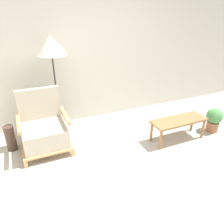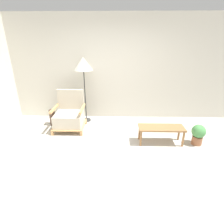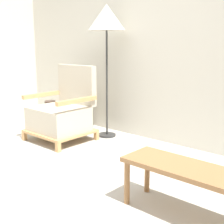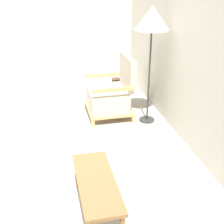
{
  "view_description": "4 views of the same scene",
  "coord_description": "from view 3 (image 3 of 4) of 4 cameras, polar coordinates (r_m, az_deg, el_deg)",
  "views": [
    {
      "loc": [
        -1.29,
        -1.8,
        2.07
      ],
      "look_at": [
        -0.04,
        1.07,
        0.55
      ],
      "focal_mm": 35.0,
      "sensor_mm": 36.0,
      "label": 1
    },
    {
      "loc": [
        0.05,
        -2.6,
        2.05
      ],
      "look_at": [
        -0.04,
        1.07,
        0.55
      ],
      "focal_mm": 28.0,
      "sensor_mm": 36.0,
      "label": 2
    },
    {
      "loc": [
        1.95,
        -1.17,
        1.21
      ],
      "look_at": [
        -0.04,
        1.07,
        0.55
      ],
      "focal_mm": 50.0,
      "sensor_mm": 36.0,
      "label": 3
    },
    {
      "loc": [
        3.28,
        0.31,
        2.16
      ],
      "look_at": [
        -0.04,
        1.07,
        0.55
      ],
      "focal_mm": 50.0,
      "sensor_mm": 36.0,
      "label": 4
    }
  ],
  "objects": [
    {
      "name": "ground_plane",
      "position": [
        2.58,
        -15.85,
        -16.07
      ],
      "size": [
        14.0,
        14.0,
        0.0
      ],
      "primitive_type": "plane",
      "color": "#B7B2A8"
    },
    {
      "name": "floor_lamp",
      "position": [
        4.03,
        -0.99,
        16.39
      ],
      "size": [
        0.47,
        0.47,
        1.69
      ],
      "color": "#2D2D2D",
      "rests_on": "ground_plane"
    },
    {
      "name": "vase",
      "position": [
        4.55,
        -11.17,
        -0.56
      ],
      "size": [
        0.15,
        0.15,
        0.42
      ],
      "primitive_type": "cylinder",
      "color": "#473328",
      "rests_on": "ground_plane"
    },
    {
      "name": "armchair",
      "position": [
        4.01,
        -9.14,
        -0.28
      ],
      "size": [
        0.73,
        0.67,
        0.94
      ],
      "color": "tan",
      "rests_on": "ground_plane"
    },
    {
      "name": "coffee_table",
      "position": [
        2.26,
        13.74,
        -10.93
      ],
      "size": [
        0.95,
        0.35,
        0.38
      ],
      "color": "olive",
      "rests_on": "ground_plane"
    },
    {
      "name": "wall_back",
      "position": [
        3.81,
        11.18,
        14.28
      ],
      "size": [
        8.0,
        0.06,
        2.7
      ],
      "color": "beige",
      "rests_on": "ground_plane"
    }
  ]
}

